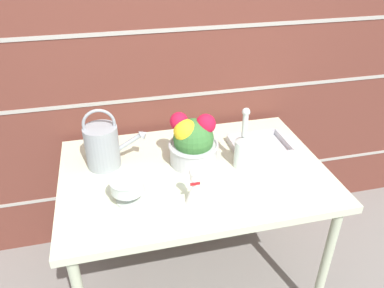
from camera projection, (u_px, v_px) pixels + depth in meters
The scene contains 9 objects.
ground_plane at pixel (194, 276), 2.15m from camera, with size 12.00×12.00×0.00m, color gray.
brick_wall at pixel (172, 62), 1.99m from camera, with size 3.60×0.08×2.20m.
patio_table at pixel (194, 181), 1.80m from camera, with size 1.24×0.83×0.74m.
watering_can at pixel (103, 145), 1.74m from camera, with size 0.30×0.16×0.30m.
crystal_pedestal_bowl at pixel (128, 187), 1.53m from camera, with size 0.15×0.15×0.12m.
flower_planter at pixel (193, 142), 1.76m from camera, with size 0.24×0.24×0.26m.
glass_decanter at pixel (243, 148), 1.74m from camera, with size 0.08×0.08×0.31m.
figurine_vase at pixel (194, 189), 1.53m from camera, with size 0.07×0.07×0.17m.
wire_tray at pixel (259, 147), 1.92m from camera, with size 0.28×0.23×0.04m.
Camera 1 is at (-0.35, -1.40, 1.76)m, focal length 35.00 mm.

